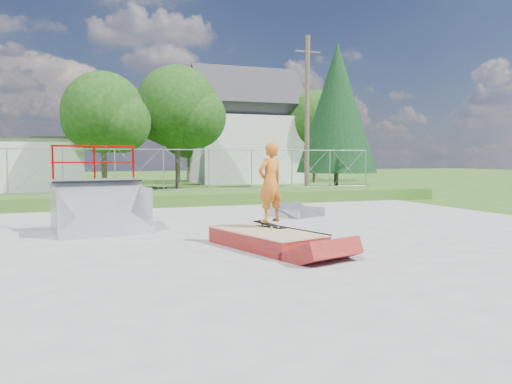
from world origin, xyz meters
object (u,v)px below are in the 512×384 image
at_px(quarter_pipe, 101,189).
at_px(skater, 270,186).
at_px(grind_box, 266,240).
at_px(flat_bank_ramp, 297,211).

bearing_deg(quarter_pipe, skater, -48.24).
height_order(grind_box, flat_bank_ramp, flat_bank_ramp).
distance_m(grind_box, quarter_pipe, 4.77).
xyz_separation_m(grind_box, quarter_pipe, (-3.17, 3.44, 0.94)).
relative_size(grind_box, flat_bank_ramp, 2.08).
distance_m(quarter_pipe, flat_bank_ramp, 6.44).
bearing_deg(skater, quarter_pipe, -60.01).
bearing_deg(flat_bank_ramp, skater, -144.59).
height_order(grind_box, skater, skater).
bearing_deg(skater, flat_bank_ramp, -140.46).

